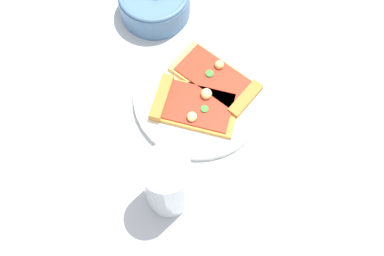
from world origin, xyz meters
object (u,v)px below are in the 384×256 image
pizza_slice_far (219,81)px  soda_glass (168,184)px  salad_bowl (154,1)px  pizza_slice_near (190,105)px  plate (200,98)px

pizza_slice_far → soda_glass: soda_glass is taller
pizza_slice_far → salad_bowl: size_ratio=1.27×
pizza_slice_near → pizza_slice_far: size_ratio=0.92×
pizza_slice_near → salad_bowl: (0.15, -0.16, 0.01)m
soda_glass → pizza_slice_far: bearing=-88.2°
pizza_slice_far → soda_glass: 0.22m
plate → pizza_slice_near: (0.01, 0.03, 0.01)m
salad_bowl → soda_glass: (-0.18, 0.31, 0.03)m
plate → salad_bowl: 0.20m
plate → salad_bowl: size_ratio=1.73×
plate → pizza_slice_far: size_ratio=1.36×
plate → soda_glass: size_ratio=1.68×
pizza_slice_far → salad_bowl: salad_bowl is taller
plate → soda_glass: bearing=98.6°
pizza_slice_near → soda_glass: size_ratio=1.13×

